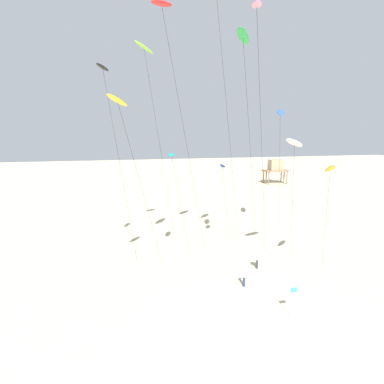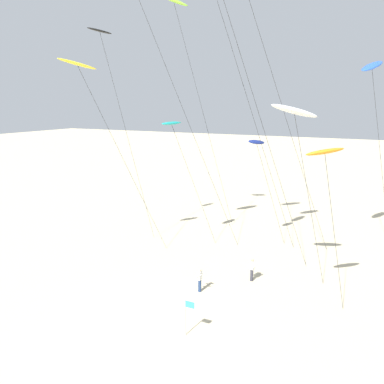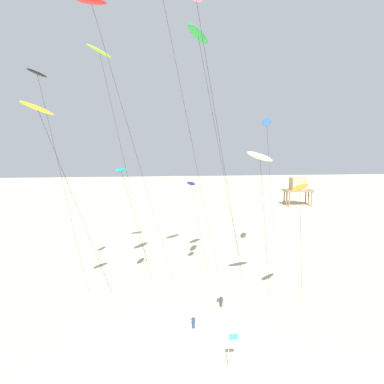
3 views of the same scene
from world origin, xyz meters
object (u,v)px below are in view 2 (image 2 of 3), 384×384
kite_navy (257,143)px  kite_black (101,36)px  kite_teal (172,125)px  kite_lime (175,4)px  kite_blue (372,67)px  kite_orange (325,153)px  kite_flyer_middle (200,279)px  marker_flag (188,311)px  kite_white (295,112)px  kite_yellow (79,67)px  kite_flyer_nearest (252,269)px

kite_navy → kite_black: (-11.67, -4.50, 8.30)m
kite_teal → kite_lime: bearing=115.1°
kite_navy → kite_blue: kite_blue is taller
kite_orange → kite_flyer_middle: kite_orange is taller
kite_navy → marker_flag: 15.67m
kite_teal → kite_orange: 13.76m
kite_lime → kite_white: size_ratio=1.72×
kite_lime → kite_yellow: (-2.83, -9.01, -5.68)m
kite_orange → kite_flyer_nearest: size_ratio=6.12×
kite_yellow → kite_blue: size_ratio=0.99×
kite_orange → kite_flyer_nearest: 10.64m
kite_lime → marker_flag: kite_lime is taller
kite_orange → kite_navy: bearing=126.0°
kite_black → kite_blue: kite_black is taller
kite_teal → kite_yellow: (-4.68, -5.05, 4.18)m
kite_black → kite_flyer_nearest: kite_black is taller
marker_flag → kite_flyer_nearest: bearing=82.7°
kite_yellow → kite_white: kite_yellow is taller
kite_yellow → kite_flyer_middle: size_ratio=9.28×
kite_black → kite_flyer_nearest: size_ratio=10.89×
kite_black → kite_orange: (18.17, -4.44, -7.71)m
kite_navy → kite_orange: kite_orange is taller
kite_navy → kite_yellow: bearing=-142.1°
marker_flag → kite_black: bearing=143.6°
kite_teal → kite_black: size_ratio=0.61×
kite_teal → marker_flag: (6.72, -10.34, -9.23)m
kite_orange → kite_lime: bearing=146.2°
kite_lime → kite_flyer_middle: 22.93m
kite_lime → kite_orange: kite_lime is taller
kite_yellow → kite_white: size_ratio=1.24×
kite_black → kite_orange: 20.23m
kite_navy → kite_flyer_middle: 12.13m
kite_navy → kite_white: 8.44m
kite_black → kite_orange: size_ratio=1.78×
marker_flag → kite_navy: bearing=93.0°
kite_teal → kite_yellow: size_ratio=0.71×
kite_flyer_nearest → kite_blue: bearing=53.6°
kite_flyer_middle → marker_flag: size_ratio=0.80×
kite_blue → kite_flyer_middle: kite_blue is taller
kite_lime → marker_flag: 25.34m
kite_flyer_nearest → kite_flyer_middle: (-2.61, -3.14, 0.00)m
kite_yellow → kite_flyer_nearest: (12.42, 2.69, -14.01)m
kite_yellow → kite_navy: bearing=37.9°
kite_yellow → kite_orange: 17.94m
kite_navy → kite_yellow: (-10.69, -8.33, 5.68)m
kite_teal → kite_white: 10.96m
kite_lime → marker_flag: size_ratio=10.22×
kite_blue → kite_flyer_nearest: (-6.12, -8.29, -14.09)m
kite_navy → kite_lime: bearing=175.1°
kite_teal → kite_blue: (13.86, 5.93, 4.26)m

